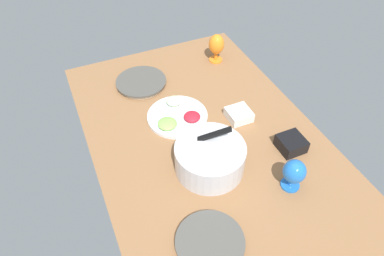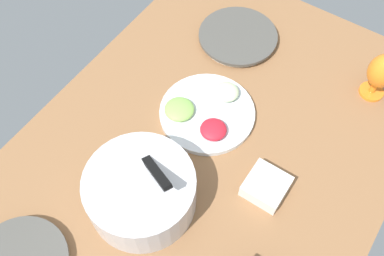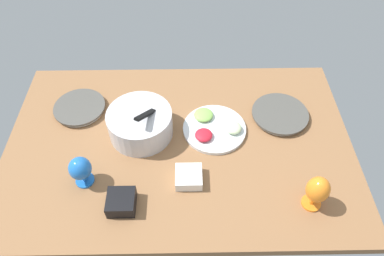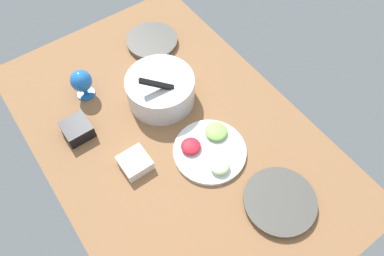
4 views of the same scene
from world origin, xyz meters
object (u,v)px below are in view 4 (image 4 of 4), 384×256
at_px(hurricane_glass_blue, 81,82).
at_px(dinner_plate_left, 152,41).
at_px(dinner_plate_right, 280,202).
at_px(mixing_bowl, 161,89).
at_px(fruit_platter, 210,150).
at_px(square_bowl_black, 77,129).
at_px(square_bowl_white, 135,162).

bearing_deg(hurricane_glass_blue, dinner_plate_left, 103.30).
height_order(dinner_plate_left, hurricane_glass_blue, hurricane_glass_blue).
bearing_deg(dinner_plate_left, dinner_plate_right, -3.54).
xyz_separation_m(mixing_bowl, hurricane_glass_blue, (-0.22, -0.26, 0.02)).
relative_size(mixing_bowl, fruit_platter, 0.99).
bearing_deg(hurricane_glass_blue, mixing_bowl, 50.10).
bearing_deg(square_bowl_black, dinner_plate_left, 116.67).
bearing_deg(hurricane_glass_blue, square_bowl_white, -0.42).
xyz_separation_m(dinner_plate_right, hurricane_glass_blue, (-0.89, -0.36, 0.07)).
height_order(dinner_plate_right, hurricane_glass_blue, hurricane_glass_blue).
distance_m(dinner_plate_left, mixing_bowl, 0.36).
height_order(hurricane_glass_blue, square_bowl_white, hurricane_glass_blue).
bearing_deg(fruit_platter, square_bowl_white, -113.95).
relative_size(dinner_plate_left, dinner_plate_right, 0.92).
height_order(dinner_plate_right, square_bowl_black, square_bowl_black).
distance_m(dinner_plate_left, hurricane_glass_blue, 0.43).
height_order(dinner_plate_right, mixing_bowl, mixing_bowl).
bearing_deg(square_bowl_black, mixing_bowl, 82.65).
distance_m(square_bowl_white, square_bowl_black, 0.29).
bearing_deg(square_bowl_white, dinner_plate_right, 38.46).
distance_m(hurricane_glass_blue, square_bowl_white, 0.45).
relative_size(mixing_bowl, square_bowl_black, 2.66).
xyz_separation_m(dinner_plate_left, square_bowl_black, (0.27, -0.54, 0.02)).
bearing_deg(square_bowl_black, square_bowl_white, 23.48).
bearing_deg(fruit_platter, square_bowl_black, -134.88).
distance_m(fruit_platter, square_bowl_white, 0.30).
bearing_deg(mixing_bowl, square_bowl_white, -50.54).
bearing_deg(square_bowl_white, fruit_platter, 66.05).
height_order(square_bowl_white, square_bowl_black, square_bowl_black).
xyz_separation_m(dinner_plate_left, dinner_plate_right, (0.99, -0.06, 0.00)).
relative_size(dinner_plate_right, square_bowl_white, 2.46).
xyz_separation_m(dinner_plate_right, fruit_platter, (-0.33, -0.08, 0.00)).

